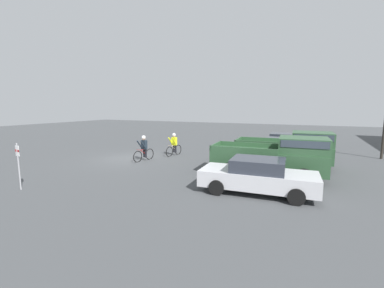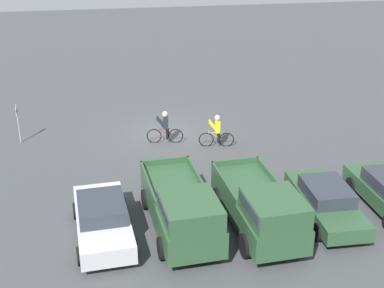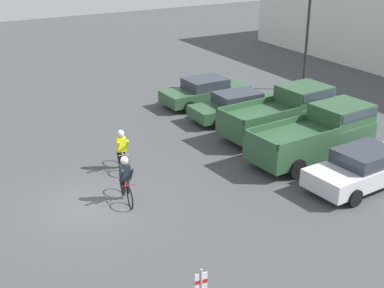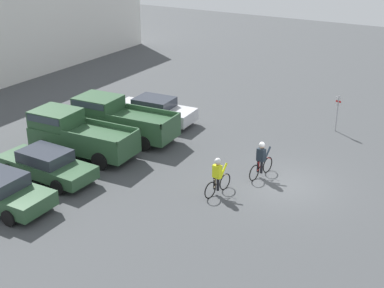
% 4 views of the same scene
% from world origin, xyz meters
% --- Properties ---
extents(ground_plane, '(80.00, 80.00, 0.00)m').
position_xyz_m(ground_plane, '(0.00, 0.00, 0.00)').
color(ground_plane, '#424447').
extents(sedan_1, '(2.01, 4.79, 1.36)m').
position_xyz_m(sedan_1, '(-4.89, 9.44, 0.69)').
color(sedan_1, '#2D5133').
rests_on(sedan_1, ground_plane).
extents(pickup_truck_0, '(2.44, 5.50, 2.11)m').
position_xyz_m(pickup_truck_0, '(-2.11, 10.14, 1.10)').
color(pickup_truck_0, '#2D5133').
rests_on(pickup_truck_0, ground_plane).
extents(pickup_truck_1, '(2.49, 5.67, 2.08)m').
position_xyz_m(pickup_truck_1, '(0.69, 9.69, 1.08)').
color(pickup_truck_1, '#2D5133').
rests_on(pickup_truck_1, ground_plane).
extents(sedan_2, '(2.23, 4.79, 1.45)m').
position_xyz_m(sedan_2, '(3.51, 9.30, 0.73)').
color(sedan_2, silver).
rests_on(sedan_2, ground_plane).
extents(cyclist_0, '(1.84, 0.53, 1.70)m').
position_xyz_m(cyclist_0, '(0.18, 1.25, 0.86)').
color(cyclist_0, black).
rests_on(cyclist_0, ground_plane).
extents(cyclist_1, '(1.75, 0.52, 1.67)m').
position_xyz_m(cyclist_1, '(-2.28, 2.16, 0.84)').
color(cyclist_1, black).
rests_on(cyclist_1, ground_plane).
extents(fire_lane_sign, '(0.07, 0.30, 2.03)m').
position_xyz_m(fire_lane_sign, '(7.41, -0.05, 1.24)').
color(fire_lane_sign, '#9E9EA3').
rests_on(fire_lane_sign, ground_plane).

